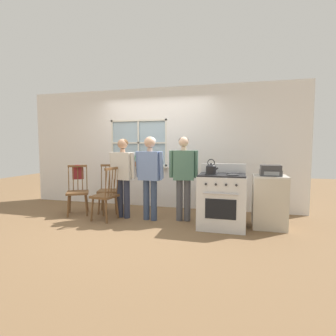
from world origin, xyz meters
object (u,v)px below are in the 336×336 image
at_px(chair_center_cluster, 109,191).
at_px(person_elderly_left, 123,171).
at_px(stereo, 271,170).
at_px(side_counter, 269,202).
at_px(potted_plant, 136,162).
at_px(chair_by_window, 78,192).
at_px(stove, 222,200).
at_px(kettle, 211,169).
at_px(person_teen_center, 150,170).
at_px(person_adult_right, 184,171).
at_px(handbag, 78,173).
at_px(chair_near_wall, 106,196).

distance_m(chair_center_cluster, person_elderly_left, 0.73).
xyz_separation_m(chair_center_cluster, stereo, (3.16, -0.27, 0.53)).
xyz_separation_m(chair_center_cluster, side_counter, (3.16, -0.25, -0.01)).
height_order(potted_plant, side_counter, potted_plant).
distance_m(chair_by_window, side_counter, 3.69).
bearing_deg(person_elderly_left, potted_plant, 106.54).
relative_size(chair_center_cluster, potted_plant, 2.85).
xyz_separation_m(stove, stereo, (0.79, 0.19, 0.51)).
bearing_deg(kettle, chair_by_window, 174.53).
bearing_deg(person_teen_center, stereo, 9.92).
bearing_deg(person_adult_right, stove, -28.84).
xyz_separation_m(person_adult_right, side_counter, (1.51, -0.02, -0.49)).
height_order(kettle, handbag, kettle).
xyz_separation_m(person_teen_center, stove, (1.34, -0.12, -0.49)).
xyz_separation_m(kettle, potted_plant, (-1.84, 1.28, 0.01)).
xyz_separation_m(chair_near_wall, chair_center_cluster, (-0.22, 0.55, 0.00)).
bearing_deg(person_elderly_left, person_adult_right, 14.04).
bearing_deg(person_teen_center, chair_by_window, -172.06).
bearing_deg(stove, side_counter, 14.89).
bearing_deg(stove, handbag, 173.71).
bearing_deg(stereo, stove, -166.53).
bearing_deg(chair_center_cluster, handbag, 173.69).
relative_size(chair_near_wall, side_counter, 1.12).
bearing_deg(stove, person_elderly_left, 175.58).
height_order(person_elderly_left, stove, person_elderly_left).
relative_size(person_elderly_left, stove, 1.42).
bearing_deg(person_elderly_left, kettle, 0.57).
xyz_separation_m(kettle, side_counter, (0.97, 0.34, -0.57)).
bearing_deg(stereo, chair_center_cluster, 175.15).
bearing_deg(person_adult_right, chair_center_cluster, 161.59).
bearing_deg(side_counter, stereo, -90.00).
bearing_deg(side_counter, potted_plant, 161.49).
distance_m(person_teen_center, potted_plant, 1.23).
relative_size(chair_center_cluster, person_adult_right, 0.64).
height_order(person_elderly_left, side_counter, person_elderly_left).
height_order(stove, side_counter, stove).
xyz_separation_m(chair_near_wall, potted_plant, (0.13, 1.24, 0.58)).
distance_m(chair_by_window, kettle, 2.79).
relative_size(person_elderly_left, potted_plant, 4.35).
distance_m(person_adult_right, side_counter, 1.58).
distance_m(chair_center_cluster, side_counter, 3.17).
distance_m(person_adult_right, stereo, 1.51).
height_order(chair_by_window, stereo, stereo).
bearing_deg(stove, person_adult_right, 161.89).
bearing_deg(chair_center_cluster, person_elderly_left, -50.57).
xyz_separation_m(chair_by_window, handbag, (-0.12, 0.20, 0.38)).
relative_size(handbag, side_counter, 0.34).
distance_m(person_teen_center, handbag, 1.69).
relative_size(chair_by_window, kettle, 4.07).
height_order(person_teen_center, person_adult_right, person_teen_center).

